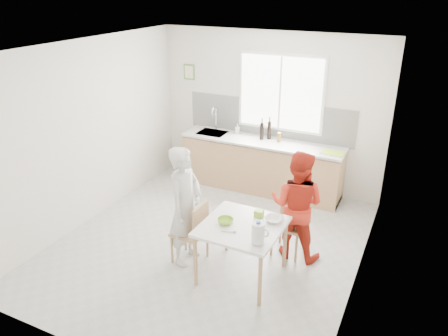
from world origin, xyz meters
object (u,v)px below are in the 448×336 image
object	(u,v)px
dining_table	(242,231)
chair_far	(291,220)
person_red	(297,205)
chair_left	(193,230)
milk_jug	(258,233)
bowl_white	(273,220)
person_white	(185,206)
wine_bottle_a	(269,130)
bowl_green	(225,221)
wine_bottle_b	(262,131)

from	to	relation	value
dining_table	chair_far	world-z (taller)	chair_far
chair_far	person_red	distance (m)	0.29
chair_left	milk_jug	xyz separation A→B (m)	(1.00, -0.30, 0.40)
chair_far	milk_jug	world-z (taller)	milk_jug
bowl_white	milk_jug	bearing A→B (deg)	-88.54
person_white	milk_jug	distance (m)	1.15
person_red	wine_bottle_a	distance (m)	2.11
person_red	chair_far	bearing A→B (deg)	-37.57
chair_left	bowl_green	xyz separation A→B (m)	(0.48, -0.06, 0.29)
bowl_white	wine_bottle_b	bearing A→B (deg)	114.62
chair_left	wine_bottle_a	distance (m)	2.60
person_white	wine_bottle_a	size ratio (longest dim) A/B	4.97
chair_left	bowl_white	bearing A→B (deg)	104.24
person_red	wine_bottle_a	size ratio (longest dim) A/B	4.67
wine_bottle_b	chair_far	bearing A→B (deg)	-56.91
wine_bottle_b	person_white	bearing A→B (deg)	-91.89
dining_table	bowl_white	xyz separation A→B (m)	(0.30, 0.24, 0.10)
bowl_green	bowl_white	bearing A→B (deg)	29.83
dining_table	wine_bottle_b	bearing A→B (deg)	106.13
milk_jug	person_white	bearing A→B (deg)	165.93
wine_bottle_a	wine_bottle_b	bearing A→B (deg)	-145.21
wine_bottle_a	wine_bottle_b	world-z (taller)	wine_bottle_a
bowl_green	wine_bottle_a	bearing A→B (deg)	98.87
dining_table	milk_jug	xyz separation A→B (m)	(0.32, -0.29, 0.22)
bowl_white	wine_bottle_a	size ratio (longest dim) A/B	0.65
person_red	bowl_white	world-z (taller)	person_red
person_red	milk_jug	world-z (taller)	person_red
chair_far	bowl_green	distance (m)	1.06
person_white	milk_jug	world-z (taller)	person_white
chair_far	bowl_green	world-z (taller)	chair_far
person_red	dining_table	bearing A→B (deg)	59.74
milk_jug	wine_bottle_b	bearing A→B (deg)	111.68
chair_left	bowl_green	size ratio (longest dim) A/B	4.45
bowl_white	dining_table	bearing A→B (deg)	-141.33
milk_jug	wine_bottle_a	distance (m)	2.98
person_red	chair_left	bearing A→B (deg)	33.72
bowl_green	milk_jug	bearing A→B (deg)	-24.83
chair_far	person_red	xyz separation A→B (m)	(0.09, -0.07, 0.27)
bowl_green	chair_left	bearing A→B (deg)	172.98
bowl_white	wine_bottle_b	xyz separation A→B (m)	(-1.02, 2.22, 0.32)
bowl_white	wine_bottle_b	size ratio (longest dim) A/B	0.69
chair_left	milk_jug	distance (m)	1.12
chair_left	person_red	distance (m)	1.38
chair_far	person_red	world-z (taller)	person_red
bowl_white	wine_bottle_a	distance (m)	2.49
bowl_green	wine_bottle_b	xyz separation A→B (m)	(-0.51, 2.51, 0.31)
person_white	person_red	distance (m)	1.44
milk_jug	chair_far	bearing A→B (deg)	88.64
chair_far	person_white	distance (m)	1.44
bowl_green	wine_bottle_b	distance (m)	2.58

